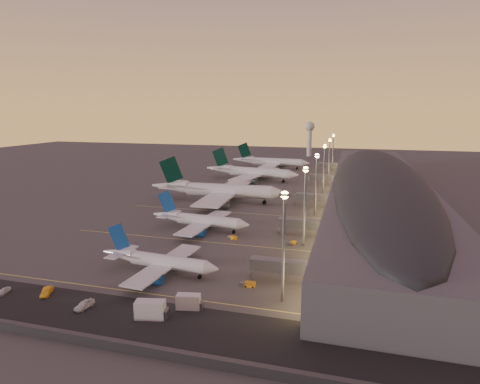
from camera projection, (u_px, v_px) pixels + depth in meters
name	position (u px, v px, depth m)	size (l,w,h in m)	color
ground	(200.00, 236.00, 139.74)	(700.00, 700.00, 0.00)	#403E3B
airliner_narrow_south	(158.00, 261.00, 108.06)	(35.55, 31.84, 12.70)	silver
airliner_narrow_north	(200.00, 220.00, 146.94)	(38.86, 34.83, 13.87)	silver
airliner_wide_near	(217.00, 190.00, 191.82)	(66.81, 60.74, 21.41)	silver
airliner_wide_mid	(251.00, 172.00, 250.70)	(61.87, 57.01, 19.83)	silver
airliner_wide_far	(270.00, 162.00, 302.36)	(59.30, 54.05, 18.98)	silver
terminal_building	(377.00, 184.00, 189.94)	(56.35, 255.00, 17.46)	#4C4C52
light_masts	(321.00, 166.00, 187.98)	(2.20, 217.20, 25.90)	slate
radar_tower	(310.00, 133.00, 377.90)	(9.00, 9.00, 32.50)	silver
service_lane	(106.00, 313.00, 86.92)	(260.00, 16.00, 0.01)	black
lane_markings	(233.00, 209.00, 177.46)	(90.00, 180.36, 0.00)	#D8C659
fence	(68.00, 339.00, 75.40)	(124.00, 0.12, 2.00)	#2D2D30
baggage_tug_a	(248.00, 284.00, 100.04)	(3.88, 1.77, 1.15)	orange
baggage_tug_b	(292.00, 269.00, 109.97)	(3.47, 2.16, 0.97)	orange
baggage_tug_c	(232.00, 237.00, 136.74)	(3.98, 3.39, 1.14)	orange
catering_truck_a	(152.00, 310.00, 84.48)	(7.28, 4.06, 3.87)	silver
catering_truck_b	(190.00, 302.00, 88.63)	(6.15, 3.30, 3.28)	silver
baggage_tug_d	(292.00, 243.00, 131.19)	(2.71, 3.55, 0.99)	orange
service_van_a	(3.00, 291.00, 95.96)	(1.57, 3.90, 1.33)	silver
service_van_b	(47.00, 291.00, 95.41)	(1.70, 4.89, 1.61)	orange
service_van_c	(84.00, 304.00, 88.93)	(2.05, 5.09, 1.73)	silver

